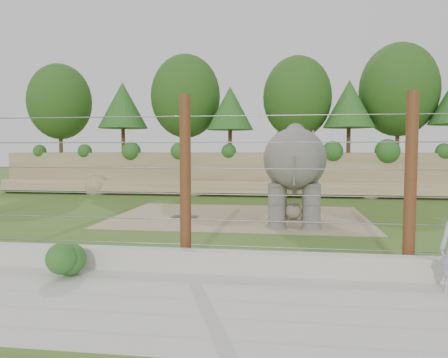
# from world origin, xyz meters

# --- Properties ---
(ground) EXTENTS (90.00, 90.00, 0.00)m
(ground) POSITION_xyz_m (0.00, 0.00, 0.00)
(ground) COLOR #3A661D
(ground) RESTS_ON ground
(back_embankment) EXTENTS (30.00, 5.52, 8.77)m
(back_embankment) POSITION_xyz_m (0.59, 12.68, 3.97)
(back_embankment) COLOR #846D52
(back_embankment) RESTS_ON ground
(dirt_patch) EXTENTS (10.00, 7.00, 0.02)m
(dirt_patch) POSITION_xyz_m (0.50, 3.00, 0.01)
(dirt_patch) COLOR tan
(dirt_patch) RESTS_ON ground
(drain_grate) EXTENTS (1.00, 0.60, 0.03)m
(drain_grate) POSITION_xyz_m (-1.66, 2.50, 0.04)
(drain_grate) COLOR #262628
(drain_grate) RESTS_ON dirt_patch
(elephant) EXTENTS (2.07, 4.59, 3.68)m
(elephant) POSITION_xyz_m (2.65, 1.62, 1.84)
(elephant) COLOR #65625B
(elephant) RESTS_ON ground
(stone_ball) EXTENTS (0.66, 0.66, 0.66)m
(stone_ball) POSITION_xyz_m (2.63, 2.57, 0.35)
(stone_ball) COLOR gray
(stone_ball) RESTS_ON dirt_patch
(retaining_wall) EXTENTS (26.00, 0.35, 0.50)m
(retaining_wall) POSITION_xyz_m (0.00, -5.00, 0.25)
(retaining_wall) COLOR beige
(retaining_wall) RESTS_ON ground
(walkway) EXTENTS (26.00, 4.00, 0.01)m
(walkway) POSITION_xyz_m (0.00, -7.00, 0.01)
(walkway) COLOR beige
(walkway) RESTS_ON ground
(barrier_fence) EXTENTS (20.26, 0.26, 4.00)m
(barrier_fence) POSITION_xyz_m (0.00, -4.50, 2.00)
(barrier_fence) COLOR #552313
(barrier_fence) RESTS_ON ground
(walkway_shrub) EXTENTS (0.73, 0.73, 0.73)m
(walkway_shrub) POSITION_xyz_m (-2.28, -5.80, 0.37)
(walkway_shrub) COLOR #276123
(walkway_shrub) RESTS_ON walkway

